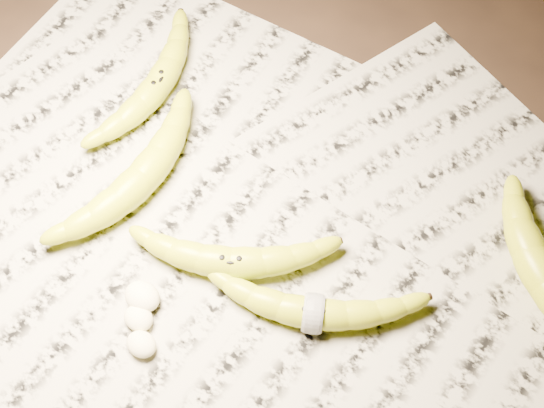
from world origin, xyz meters
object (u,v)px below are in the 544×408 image
Objects in this scene: banana_left_a at (157,83)px; banana_taped at (313,312)px; banana_left_b at (141,177)px; banana_center at (231,261)px.

banana_left_a is 0.99× the size of banana_taped.
banana_left_a is 0.95× the size of banana_left_b.
banana_left_b reaches higher than banana_left_a.
banana_taped is at bearing -94.30° from banana_left_b.
banana_center reaches higher than banana_taped.
banana_left_a is 0.34m from banana_taped.
banana_taped is at bearing -29.81° from banana_center.
banana_taped is (0.24, -0.01, -0.00)m from banana_left_b.
banana_left_a is 0.13m from banana_left_b.
banana_left_a is 1.02× the size of banana_center.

